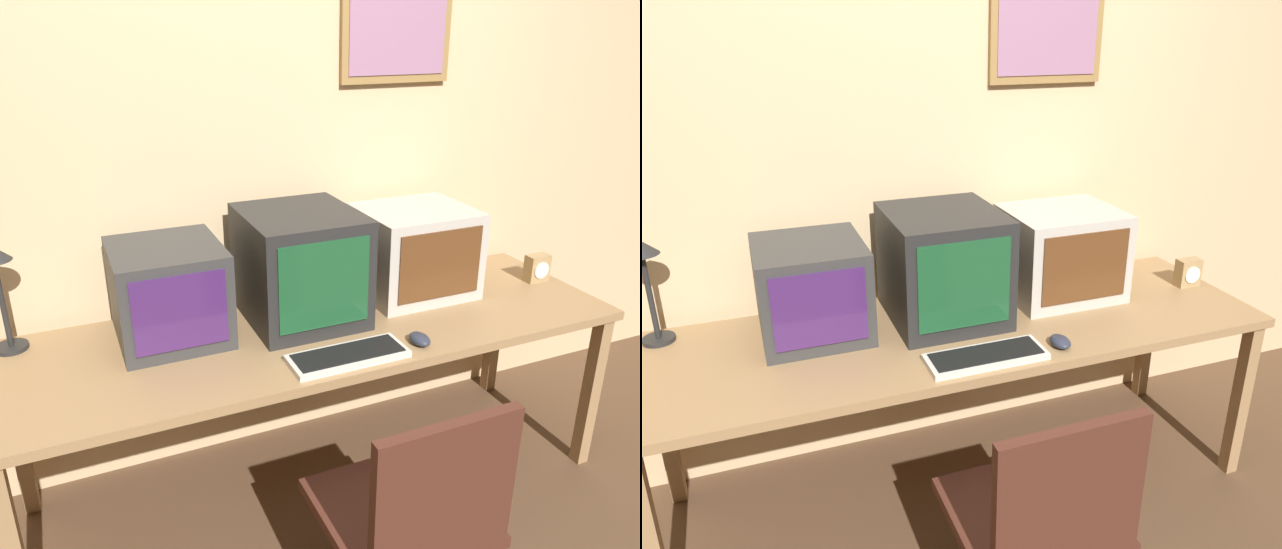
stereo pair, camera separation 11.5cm
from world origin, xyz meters
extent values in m
cube|color=#D1B284|center=(0.00, 1.48, 1.30)|extent=(8.00, 0.05, 2.60)
cube|color=olive|center=(0.53, 1.44, 1.84)|extent=(0.51, 0.02, 0.48)
cube|color=gray|center=(0.53, 1.43, 1.84)|extent=(0.45, 0.01, 0.41)
cube|color=#99754C|center=(0.00, 1.02, 0.73)|extent=(2.36, 0.75, 0.04)
cube|color=#99754C|center=(-1.13, 0.69, 0.36)|extent=(0.06, 0.06, 0.72)
cube|color=#99754C|center=(1.13, 0.69, 0.36)|extent=(0.06, 0.06, 0.72)
cube|color=#99754C|center=(-1.13, 1.34, 0.36)|extent=(0.06, 0.06, 0.72)
cube|color=#99754C|center=(1.13, 1.34, 0.36)|extent=(0.06, 0.06, 0.72)
cube|color=#333333|center=(-0.53, 1.17, 0.93)|extent=(0.39, 0.41, 0.35)
cube|color=#3D1E56|center=(-0.53, 0.96, 0.94)|extent=(0.32, 0.01, 0.27)
cube|color=black|center=(-0.03, 1.13, 0.97)|extent=(0.42, 0.46, 0.43)
cube|color=#194C28|center=(-0.03, 0.90, 0.97)|extent=(0.35, 0.01, 0.32)
cube|color=#B7B2A8|center=(0.50, 1.17, 0.94)|extent=(0.46, 0.40, 0.37)
cube|color=#563319|center=(0.50, 0.97, 0.94)|extent=(0.37, 0.01, 0.28)
cube|color=beige|center=(-0.01, 0.75, 0.76)|extent=(0.42, 0.16, 0.02)
cube|color=black|center=(-0.01, 0.75, 0.78)|extent=(0.39, 0.13, 0.00)
ellipsoid|color=#282D3D|center=(0.27, 0.74, 0.77)|extent=(0.07, 0.10, 0.04)
cube|color=#A38456|center=(1.07, 1.04, 0.81)|extent=(0.11, 0.06, 0.12)
cylinder|color=white|center=(1.07, 1.01, 0.81)|extent=(0.08, 0.00, 0.08)
cylinder|color=black|center=(-1.08, 1.29, 0.76)|extent=(0.11, 0.11, 0.02)
cylinder|color=black|center=(-1.08, 1.29, 0.93)|extent=(0.02, 0.02, 0.33)
cube|color=#472319|center=(-0.04, 0.32, 0.45)|extent=(0.47, 0.47, 0.04)
cube|color=#472319|center=(-0.04, 0.10, 0.69)|extent=(0.43, 0.04, 0.44)
camera|label=1|loc=(-0.86, -0.95, 1.84)|focal=35.00mm
camera|label=2|loc=(-0.75, -0.99, 1.84)|focal=35.00mm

